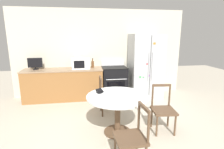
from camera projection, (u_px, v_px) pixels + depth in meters
ground_plane at (115, 140)px, 3.12m from camera, size 14.00×14.00×0.00m
back_wall at (100, 53)px, 5.39m from camera, size 5.20×0.10×2.60m
kitchen_counter at (64, 84)px, 5.06m from camera, size 2.22×0.64×0.90m
refrigerator at (145, 66)px, 5.23m from camera, size 0.92×0.80×1.87m
oven_range at (114, 82)px, 5.26m from camera, size 0.71×0.68×1.08m
microwave at (81, 63)px, 5.00m from camera, size 0.50×0.38×0.30m
countertop_tv at (35, 63)px, 4.86m from camera, size 0.39×0.16×0.33m
counter_bottle at (93, 64)px, 5.16m from camera, size 0.08×0.08×0.27m
dining_table at (118, 103)px, 3.26m from camera, size 1.16×1.16×0.75m
dining_chair_far at (107, 96)px, 4.13m from camera, size 0.42×0.42×0.90m
dining_chair_near at (132, 138)px, 2.45m from camera, size 0.44×0.44×0.90m
dining_chair_right at (163, 110)px, 3.37m from camera, size 0.46×0.46×0.90m
candle_glass at (105, 95)px, 3.14m from camera, size 0.09×0.09×0.08m
folded_napkin at (119, 92)px, 3.35m from camera, size 0.18×0.14×0.05m
wallet at (100, 91)px, 3.38m from camera, size 0.16×0.17×0.07m
mail_stack at (112, 101)px, 2.91m from camera, size 0.33×0.36×0.02m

